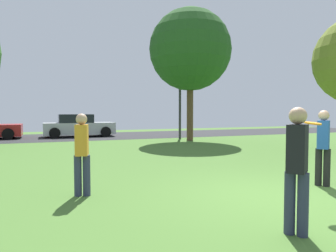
{
  "coord_description": "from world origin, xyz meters",
  "views": [
    {
      "loc": [
        -4.07,
        -4.42,
        1.6
      ],
      "look_at": [
        0.0,
        5.74,
        1.09
      ],
      "focal_mm": 33.37,
      "sensor_mm": 36.0,
      "label": 1
    }
  ],
  "objects_px": {
    "person_walking": "(82,151)",
    "frisbee_disc": "(313,123)",
    "street_lamp_post": "(180,100)",
    "person_thrower": "(297,165)",
    "person_catcher": "(323,145)",
    "oak_tree_right": "(190,50)",
    "parked_car_silver": "(79,126)"
  },
  "relations": [
    {
      "from": "person_catcher",
      "to": "frisbee_disc",
      "type": "height_order",
      "value": "person_catcher"
    },
    {
      "from": "person_walking",
      "to": "street_lamp_post",
      "type": "bearing_deg",
      "value": -19.18
    },
    {
      "from": "person_thrower",
      "to": "person_catcher",
      "type": "distance_m",
      "value": 3.14
    },
    {
      "from": "frisbee_disc",
      "to": "parked_car_silver",
      "type": "height_order",
      "value": "frisbee_disc"
    },
    {
      "from": "person_walking",
      "to": "frisbee_disc",
      "type": "relative_size",
      "value": 4.37
    },
    {
      "from": "person_walking",
      "to": "street_lamp_post",
      "type": "xyz_separation_m",
      "value": [
        6.74,
        10.59,
        1.4
      ]
    },
    {
      "from": "oak_tree_right",
      "to": "person_catcher",
      "type": "relative_size",
      "value": 4.42
    },
    {
      "from": "frisbee_disc",
      "to": "person_thrower",
      "type": "bearing_deg",
      "value": -143.8
    },
    {
      "from": "oak_tree_right",
      "to": "street_lamp_post",
      "type": "xyz_separation_m",
      "value": [
        -0.07,
        1.19,
        -2.69
      ]
    },
    {
      "from": "person_walking",
      "to": "frisbee_disc",
      "type": "xyz_separation_m",
      "value": [
        3.49,
        -2.12,
        0.55
      ]
    },
    {
      "from": "person_catcher",
      "to": "oak_tree_right",
      "type": "bearing_deg",
      "value": -136.66
    },
    {
      "from": "person_thrower",
      "to": "person_catcher",
      "type": "xyz_separation_m",
      "value": [
        2.54,
        1.86,
        -0.02
      ]
    },
    {
      "from": "person_thrower",
      "to": "parked_car_silver",
      "type": "xyz_separation_m",
      "value": [
        -0.92,
        17.44,
        -0.26
      ]
    },
    {
      "from": "street_lamp_post",
      "to": "frisbee_disc",
      "type": "bearing_deg",
      "value": -104.37
    },
    {
      "from": "parked_car_silver",
      "to": "street_lamp_post",
      "type": "xyz_separation_m",
      "value": [
        5.32,
        -3.89,
        1.6
      ]
    },
    {
      "from": "oak_tree_right",
      "to": "street_lamp_post",
      "type": "height_order",
      "value": "oak_tree_right"
    },
    {
      "from": "person_thrower",
      "to": "person_walking",
      "type": "distance_m",
      "value": 3.78
    },
    {
      "from": "person_thrower",
      "to": "parked_car_silver",
      "type": "height_order",
      "value": "person_thrower"
    },
    {
      "from": "person_catcher",
      "to": "street_lamp_post",
      "type": "xyz_separation_m",
      "value": [
        1.87,
        11.7,
        1.36
      ]
    },
    {
      "from": "oak_tree_right",
      "to": "person_walking",
      "type": "bearing_deg",
      "value": -125.95
    },
    {
      "from": "person_walking",
      "to": "person_catcher",
      "type": "bearing_deg",
      "value": -89.5
    },
    {
      "from": "person_walking",
      "to": "frisbee_disc",
      "type": "bearing_deg",
      "value": -108.04
    },
    {
      "from": "person_catcher",
      "to": "person_thrower",
      "type": "bearing_deg",
      "value": -0.0
    },
    {
      "from": "frisbee_disc",
      "to": "oak_tree_right",
      "type": "bearing_deg",
      "value": 73.89
    },
    {
      "from": "oak_tree_right",
      "to": "parked_car_silver",
      "type": "xyz_separation_m",
      "value": [
        -5.4,
        5.08,
        -4.29
      ]
    },
    {
      "from": "person_thrower",
      "to": "person_catcher",
      "type": "bearing_deg",
      "value": 0.0
    },
    {
      "from": "frisbee_disc",
      "to": "street_lamp_post",
      "type": "distance_m",
      "value": 13.15
    },
    {
      "from": "person_thrower",
      "to": "street_lamp_post",
      "type": "distance_m",
      "value": 14.32
    },
    {
      "from": "oak_tree_right",
      "to": "person_thrower",
      "type": "xyz_separation_m",
      "value": [
        -4.48,
        -12.37,
        -4.03
      ]
    },
    {
      "from": "person_catcher",
      "to": "street_lamp_post",
      "type": "bearing_deg",
      "value": -135.27
    },
    {
      "from": "person_thrower",
      "to": "frisbee_disc",
      "type": "relative_size",
      "value": 4.64
    },
    {
      "from": "parked_car_silver",
      "to": "person_catcher",
      "type": "bearing_deg",
      "value": -77.49
    }
  ]
}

